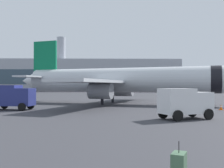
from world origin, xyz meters
The scene contains 7 objects.
airplane_at_gate centered at (2.47, 38.71, 3.66)m, with size 34.52×31.61×10.50m.
airplane_taxiing centered at (42.89, 105.80, 2.69)m, with size 21.72×23.43×7.73m.
service_truck centered at (-10.51, 28.73, 1.61)m, with size 5.08×3.14×2.90m.
cargo_van centered at (7.16, 19.40, 1.45)m, with size 4.82×3.57×2.60m.
safety_cone_near centered at (13.97, 27.92, 0.32)m, with size 0.44×0.44×0.66m.
rolling_suitcase centered at (2.69, 5.07, 0.39)m, with size 0.64×0.75×1.10m.
terminal_building centered at (-14.41, 136.83, 8.08)m, with size 104.75×19.40×27.96m.
Camera 1 is at (0.38, -3.29, 2.83)m, focal length 43.32 mm.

